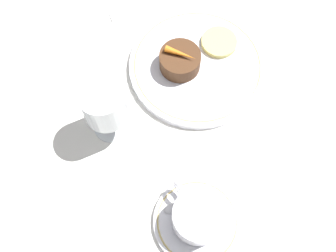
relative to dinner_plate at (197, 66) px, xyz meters
name	(u,v)px	position (x,y,z in m)	size (l,w,h in m)	color
ground_plane	(187,69)	(0.01, 0.02, -0.01)	(3.00, 3.00, 0.00)	white
dinner_plate	(197,66)	(0.00, 0.00, 0.00)	(0.26, 0.26, 0.01)	white
saucer	(197,221)	(-0.24, 0.17, 0.00)	(0.14, 0.14, 0.01)	white
coffee_cup	(198,217)	(-0.24, 0.17, 0.03)	(0.11, 0.08, 0.05)	white
spoon	(185,199)	(-0.20, 0.16, 0.00)	(0.02, 0.10, 0.00)	silver
wine_glass	(104,106)	(-0.02, 0.20, 0.08)	(0.07, 0.07, 0.13)	silver
fork	(142,7)	(0.18, 0.01, -0.01)	(0.05, 0.18, 0.01)	silver
dessert_cake	(180,61)	(0.02, 0.03, 0.02)	(0.08, 0.08, 0.04)	#4C2D19
carrot_garnish	(180,54)	(0.02, 0.03, 0.05)	(0.05, 0.04, 0.01)	orange
pineapple_slice	(219,42)	(0.01, -0.06, 0.01)	(0.07, 0.07, 0.01)	#EFE075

